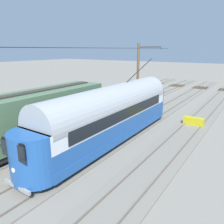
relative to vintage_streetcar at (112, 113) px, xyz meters
name	(u,v)px	position (x,y,z in m)	size (l,w,h in m)	color
ground_plane	(76,142)	(2.16, 1.75, -2.26)	(220.00, 220.00, 0.00)	gray
track_streetcar_siding	(157,163)	(-4.33, 1.44, -2.20)	(2.80, 80.00, 0.18)	slate
track_adjacent_siding	(101,147)	(0.00, 1.44, -2.20)	(2.80, 80.00, 0.18)	slate
track_third_siding	(59,134)	(4.33, 1.44, -2.20)	(2.80, 80.00, 0.18)	slate
track_outer_siding	(26,125)	(8.66, 1.44, -2.20)	(2.80, 80.00, 0.18)	slate
vintage_streetcar	(112,113)	(0.00, 0.00, 0.00)	(2.65, 16.50, 5.85)	#1E4C93
boxcar_adjacent	(40,115)	(4.33, 3.16, -0.09)	(2.96, 11.58, 3.85)	#4C6B4C
catenary_pole_foreground	(138,77)	(2.48, -9.01, 1.65)	(2.77, 0.28, 7.49)	brown
overhead_wire_run	(107,48)	(0.08, 0.43, 4.69)	(2.57, 24.15, 0.18)	black
track_end_bumper	(194,122)	(-4.33, -7.14, -1.86)	(1.80, 0.60, 0.80)	#B2A519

